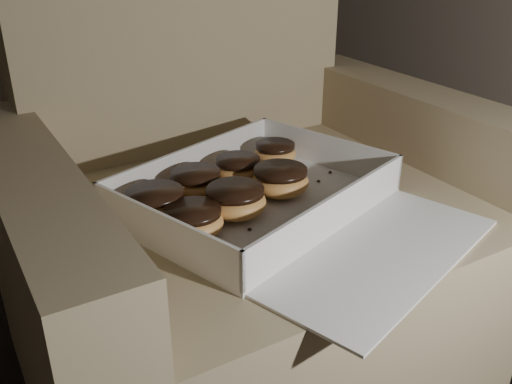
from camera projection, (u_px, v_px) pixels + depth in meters
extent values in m
cube|color=#9C8D63|center=(261.00, 287.00, 1.14)|extent=(0.72, 0.72, 0.42)
cube|color=#9C8D63|center=(181.00, 23.00, 1.19)|extent=(0.72, 0.14, 0.52)
cube|color=#9C8D63|center=(59.00, 323.00, 0.93)|extent=(0.12, 0.72, 0.56)
cube|color=#9C8D63|center=(408.00, 210.00, 1.29)|extent=(0.12, 0.72, 0.56)
cube|color=silver|center=(256.00, 204.00, 1.00)|extent=(0.51, 0.45, 0.01)
cube|color=silver|center=(192.00, 162.00, 1.08)|extent=(0.41, 0.14, 0.07)
cube|color=silver|center=(333.00, 214.00, 0.89)|extent=(0.41, 0.14, 0.07)
cube|color=silver|center=(162.00, 232.00, 0.84)|extent=(0.11, 0.31, 0.07)
cube|color=silver|center=(326.00, 151.00, 1.13)|extent=(0.11, 0.31, 0.07)
cube|color=#CD5258|center=(327.00, 150.00, 1.13)|extent=(0.10, 0.30, 0.06)
cube|color=silver|center=(384.00, 255.00, 0.85)|extent=(0.46, 0.31, 0.01)
ellipsoid|color=#E7A651|center=(238.00, 170.00, 1.07)|extent=(0.09, 0.09, 0.04)
cylinder|color=black|center=(238.00, 160.00, 1.07)|extent=(0.08, 0.08, 0.01)
ellipsoid|color=#E7A651|center=(235.00, 202.00, 0.94)|extent=(0.10, 0.10, 0.05)
cylinder|color=black|center=(235.00, 191.00, 0.94)|extent=(0.10, 0.10, 0.01)
ellipsoid|color=#E7A651|center=(193.00, 222.00, 0.89)|extent=(0.10, 0.10, 0.05)
cylinder|color=black|center=(193.00, 211.00, 0.88)|extent=(0.09, 0.09, 0.01)
ellipsoid|color=#E7A651|center=(196.00, 184.00, 1.01)|extent=(0.10, 0.10, 0.05)
cylinder|color=black|center=(195.00, 174.00, 1.00)|extent=(0.09, 0.09, 0.01)
ellipsoid|color=#E7A651|center=(275.00, 154.00, 1.15)|extent=(0.08, 0.08, 0.04)
cylinder|color=black|center=(275.00, 146.00, 1.14)|extent=(0.08, 0.08, 0.01)
ellipsoid|color=#E7A651|center=(156.00, 205.00, 0.94)|extent=(0.10, 0.10, 0.05)
cylinder|color=black|center=(155.00, 193.00, 0.93)|extent=(0.10, 0.10, 0.01)
ellipsoid|color=#E7A651|center=(280.00, 182.00, 1.02)|extent=(0.10, 0.10, 0.05)
cylinder|color=black|center=(281.00, 171.00, 1.01)|extent=(0.10, 0.10, 0.01)
ellipsoid|color=black|center=(330.00, 172.00, 1.11)|extent=(0.01, 0.01, 0.00)
ellipsoid|color=black|center=(250.00, 229.00, 0.91)|extent=(0.01, 0.01, 0.00)
ellipsoid|color=black|center=(318.00, 181.00, 1.07)|extent=(0.01, 0.01, 0.00)
ellipsoid|color=black|center=(258.00, 253.00, 0.84)|extent=(0.01, 0.01, 0.00)
ellipsoid|color=black|center=(293.00, 240.00, 0.88)|extent=(0.01, 0.01, 0.00)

